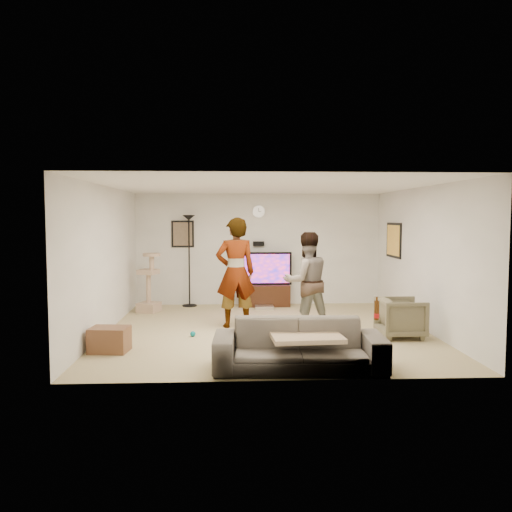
{
  "coord_description": "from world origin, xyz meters",
  "views": [
    {
      "loc": [
        -0.61,
        -8.75,
        1.96
      ],
      "look_at": [
        -0.18,
        0.2,
        1.29
      ],
      "focal_mm": 35.83,
      "sensor_mm": 36.0,
      "label": 1
    }
  ],
  "objects_px": {
    "tv": "(264,268)",
    "floor_lamp": "(189,261)",
    "person_left": "(236,273)",
    "cat_tree": "(149,282)",
    "sofa": "(299,345)",
    "side_table": "(110,339)",
    "beer_bottle": "(377,310)",
    "tv_stand": "(264,295)",
    "person_right": "(307,282)",
    "armchair": "(401,318)"
  },
  "relations": [
    {
      "from": "person_left",
      "to": "side_table",
      "type": "relative_size",
      "value": 3.61
    },
    {
      "from": "tv_stand",
      "to": "cat_tree",
      "type": "bearing_deg",
      "value": -165.32
    },
    {
      "from": "floor_lamp",
      "to": "person_left",
      "type": "xyz_separation_m",
      "value": [
        1.01,
        -2.22,
        -0.03
      ]
    },
    {
      "from": "tv",
      "to": "beer_bottle",
      "type": "distance_m",
      "value": 4.94
    },
    {
      "from": "person_right",
      "to": "armchair",
      "type": "relative_size",
      "value": 2.4
    },
    {
      "from": "person_left",
      "to": "beer_bottle",
      "type": "distance_m",
      "value": 3.2
    },
    {
      "from": "sofa",
      "to": "side_table",
      "type": "height_order",
      "value": "sofa"
    },
    {
      "from": "floor_lamp",
      "to": "beer_bottle",
      "type": "height_order",
      "value": "floor_lamp"
    },
    {
      "from": "armchair",
      "to": "sofa",
      "type": "bearing_deg",
      "value": 131.37
    },
    {
      "from": "cat_tree",
      "to": "side_table",
      "type": "xyz_separation_m",
      "value": [
        -0.06,
        -3.16,
        -0.44
      ]
    },
    {
      "from": "person_right",
      "to": "beer_bottle",
      "type": "bearing_deg",
      "value": 92.88
    },
    {
      "from": "beer_bottle",
      "to": "person_left",
      "type": "bearing_deg",
      "value": 124.48
    },
    {
      "from": "beer_bottle",
      "to": "armchair",
      "type": "xyz_separation_m",
      "value": [
        0.9,
        1.7,
        -0.44
      ]
    },
    {
      "from": "armchair",
      "to": "side_table",
      "type": "bearing_deg",
      "value": 98.38
    },
    {
      "from": "person_left",
      "to": "sofa",
      "type": "distance_m",
      "value": 2.83
    },
    {
      "from": "side_table",
      "to": "floor_lamp",
      "type": "bearing_deg",
      "value": 77.5
    },
    {
      "from": "floor_lamp",
      "to": "cat_tree",
      "type": "bearing_deg",
      "value": -139.01
    },
    {
      "from": "person_right",
      "to": "floor_lamp",
      "type": "bearing_deg",
      "value": -60.61
    },
    {
      "from": "tv",
      "to": "beer_bottle",
      "type": "height_order",
      "value": "tv"
    },
    {
      "from": "tv_stand",
      "to": "person_right",
      "type": "bearing_deg",
      "value": -77.17
    },
    {
      "from": "tv",
      "to": "person_right",
      "type": "bearing_deg",
      "value": -77.17
    },
    {
      "from": "person_right",
      "to": "beer_bottle",
      "type": "xyz_separation_m",
      "value": [
        0.58,
        -2.27,
        -0.09
      ]
    },
    {
      "from": "side_table",
      "to": "person_right",
      "type": "bearing_deg",
      "value": 22.27
    },
    {
      "from": "tv",
      "to": "armchair",
      "type": "xyz_separation_m",
      "value": [
        2.06,
        -3.1,
        -0.51
      ]
    },
    {
      "from": "tv",
      "to": "floor_lamp",
      "type": "height_order",
      "value": "floor_lamp"
    },
    {
      "from": "cat_tree",
      "to": "person_right",
      "type": "distance_m",
      "value": 3.58
    },
    {
      "from": "floor_lamp",
      "to": "armchair",
      "type": "xyz_separation_m",
      "value": [
        3.71,
        -3.15,
        -0.69
      ]
    },
    {
      "from": "tv",
      "to": "person_left",
      "type": "xyz_separation_m",
      "value": [
        -0.65,
        -2.18,
        0.15
      ]
    },
    {
      "from": "cat_tree",
      "to": "person_left",
      "type": "distance_m",
      "value": 2.39
    },
    {
      "from": "person_left",
      "to": "side_table",
      "type": "bearing_deg",
      "value": 29.14
    },
    {
      "from": "tv",
      "to": "cat_tree",
      "type": "height_order",
      "value": "cat_tree"
    },
    {
      "from": "tv_stand",
      "to": "armchair",
      "type": "height_order",
      "value": "armchair"
    },
    {
      "from": "beer_bottle",
      "to": "armchair",
      "type": "bearing_deg",
      "value": 62.13
    },
    {
      "from": "person_right",
      "to": "side_table",
      "type": "bearing_deg",
      "value": 10.79
    },
    {
      "from": "floor_lamp",
      "to": "cat_tree",
      "type": "distance_m",
      "value": 1.12
    },
    {
      "from": "floor_lamp",
      "to": "beer_bottle",
      "type": "xyz_separation_m",
      "value": [
        2.81,
        -4.85,
        -0.25
      ]
    },
    {
      "from": "person_left",
      "to": "armchair",
      "type": "distance_m",
      "value": 2.93
    },
    {
      "from": "tv_stand",
      "to": "beer_bottle",
      "type": "distance_m",
      "value": 4.97
    },
    {
      "from": "person_left",
      "to": "armchair",
      "type": "height_order",
      "value": "person_left"
    },
    {
      "from": "tv",
      "to": "person_left",
      "type": "distance_m",
      "value": 2.28
    },
    {
      "from": "person_right",
      "to": "tv_stand",
      "type": "bearing_deg",
      "value": -88.64
    },
    {
      "from": "armchair",
      "to": "tv_stand",
      "type": "bearing_deg",
      "value": 33.22
    },
    {
      "from": "tv_stand",
      "to": "person_right",
      "type": "relative_size",
      "value": 0.66
    },
    {
      "from": "floor_lamp",
      "to": "tv_stand",
      "type": "bearing_deg",
      "value": -1.56
    },
    {
      "from": "tv_stand",
      "to": "beer_bottle",
      "type": "height_order",
      "value": "beer_bottle"
    },
    {
      "from": "tv_stand",
      "to": "tv",
      "type": "relative_size",
      "value": 0.93
    },
    {
      "from": "cat_tree",
      "to": "tv",
      "type": "bearing_deg",
      "value": 14.68
    },
    {
      "from": "person_left",
      "to": "sofa",
      "type": "relative_size",
      "value": 0.9
    },
    {
      "from": "person_right",
      "to": "side_table",
      "type": "distance_m",
      "value": 3.41
    },
    {
      "from": "person_right",
      "to": "sofa",
      "type": "relative_size",
      "value": 0.78
    }
  ]
}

